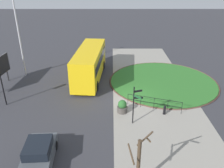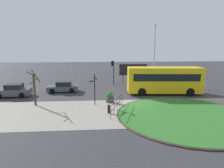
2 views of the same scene
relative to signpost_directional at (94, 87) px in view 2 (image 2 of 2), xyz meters
The scene contains 15 objects.
ground 4.28m from the signpost_directional, ahead, with size 120.00×120.00×0.00m, color #333338.
sidewalk_paving 4.84m from the signpost_directional, 30.37° to the right, with size 32.00×7.70×0.02m, color gray.
grass_island 8.75m from the signpost_directional, 26.37° to the right, with size 11.28×11.28×0.10m, color #2D6B28.
grass_kerb_ring 8.75m from the signpost_directional, 26.37° to the right, with size 11.59×11.59×0.11m, color brown.
signpost_directional is the anchor object (origin of this frame).
bollard_foreground 3.28m from the signpost_directional, 64.25° to the right, with size 0.22×0.22×0.83m.
railing_grass_edge 3.06m from the signpost_directional, 42.06° to the right, with size 1.54×4.42×1.10m.
bus_yellow 9.56m from the signpost_directional, 25.68° to the left, with size 9.21×3.13×3.36m.
car_near_lane 10.63m from the signpost_directional, 156.64° to the left, with size 4.09×2.14×1.52m.
car_far_lane 7.62m from the signpost_directional, 124.17° to the left, with size 4.04×1.98×1.41m.
traffic_light_near 11.58m from the signpost_directional, 76.35° to the left, with size 0.49×0.29×3.71m.
lamppost_tall 15.34m from the signpost_directional, 50.93° to the left, with size 0.32×0.32×9.44m.
billboard_left 14.71m from the signpost_directional, 64.34° to the left, with size 4.68×0.62×3.01m.
planter_near_signpost 2.27m from the signpost_directional, 27.89° to the left, with size 0.87×0.87×1.14m.
street_tree_bare 5.98m from the signpost_directional, behind, with size 1.25×1.26×3.72m.
Camera 2 is at (-3.53, -18.89, 5.77)m, focal length 30.92 mm.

